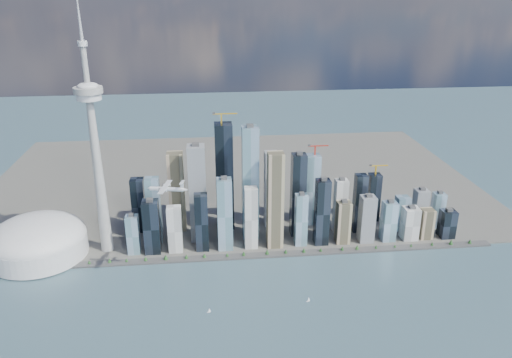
{
  "coord_description": "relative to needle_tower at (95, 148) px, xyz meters",
  "views": [
    {
      "loc": [
        -75.91,
        -683.53,
        547.75
      ],
      "look_at": [
        23.17,
        260.0,
        175.44
      ],
      "focal_mm": 35.0,
      "sensor_mm": 36.0,
      "label": 1
    }
  ],
  "objects": [
    {
      "name": "needle_tower",
      "position": [
        0.0,
        0.0,
        0.0
      ],
      "size": [
        56.0,
        56.0,
        550.5
      ],
      "color": "gray",
      "rests_on": "land"
    },
    {
      "name": "airplane",
      "position": [
        150.99,
        -147.75,
        -33.76
      ],
      "size": [
        74.55,
        66.31,
        18.27
      ],
      "rotation": [
        0.0,
        0.0,
        -0.21
      ],
      "color": "silver",
      "rests_on": "ground"
    },
    {
      "name": "seawall",
      "position": [
        300.0,
        -60.0,
        -233.84
      ],
      "size": [
        1100.0,
        22.0,
        4.0
      ],
      "primitive_type": "cube",
      "color": "#383838",
      "rests_on": "ground"
    },
    {
      "name": "ground",
      "position": [
        300.0,
        -310.0,
        -235.84
      ],
      "size": [
        4000.0,
        4000.0,
        0.0
      ],
      "primitive_type": "plane",
      "color": "#2F4853",
      "rests_on": "ground"
    },
    {
      "name": "dome_stadium",
      "position": [
        -140.0,
        -10.0,
        -196.4
      ],
      "size": [
        200.0,
        200.0,
        86.0
      ],
      "color": "silver",
      "rests_on": "land"
    },
    {
      "name": "skyscraper_cluster",
      "position": [
        359.61,
        26.81,
        -148.14
      ],
      "size": [
        736.0,
        142.0,
        281.01
      ],
      "color": "black",
      "rests_on": "land"
    },
    {
      "name": "shoreline_trees",
      "position": [
        300.0,
        -60.0,
        -227.06
      ],
      "size": [
        960.53,
        7.2,
        8.8
      ],
      "color": "#3F2D1E",
      "rests_on": "seawall"
    },
    {
      "name": "land",
      "position": [
        300.0,
        390.0,
        -234.34
      ],
      "size": [
        1400.0,
        900.0,
        3.0
      ],
      "primitive_type": "cube",
      "color": "#4C4C47",
      "rests_on": "ground"
    },
    {
      "name": "sailboat_west",
      "position": [
        218.19,
        -246.42,
        -232.74
      ],
      "size": [
        6.98,
        3.16,
        9.66
      ],
      "rotation": [
        0.0,
        0.0,
        0.23
      ],
      "color": "white",
      "rests_on": "ground"
    },
    {
      "name": "sailboat_east",
      "position": [
        401.58,
        -232.32,
        -232.61
      ],
      "size": [
        7.18,
        3.87,
        10.07
      ],
      "rotation": [
        0.0,
        0.0,
        0.33
      ],
      "color": "white",
      "rests_on": "ground"
    }
  ]
}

